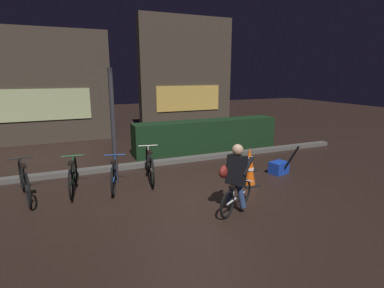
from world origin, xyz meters
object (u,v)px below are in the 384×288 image
object	(u,v)px
parked_bike_leftmost	(24,182)
cyclist	(235,178)
parked_bike_left_mid	(73,176)
traffic_cone_far	(249,159)
blue_crate	(279,168)
parked_bike_center_right	(150,165)
closed_umbrella	(290,160)
parked_bike_center_left	(115,174)
street_post	(113,128)
traffic_cone_near	(250,172)

from	to	relation	value
parked_bike_leftmost	cyclist	xyz separation A→B (m)	(3.55, -2.10, 0.27)
parked_bike_left_mid	traffic_cone_far	distance (m)	4.25
parked_bike_leftmost	traffic_cone_far	distance (m)	5.15
traffic_cone_far	blue_crate	size ratio (longest dim) A/B	1.36
parked_bike_center_right	traffic_cone_far	size ratio (longest dim) A/B	2.78
blue_crate	cyclist	size ratio (longest dim) A/B	0.35
blue_crate	cyclist	distance (m)	2.57
parked_bike_left_mid	closed_umbrella	xyz separation A→B (m)	(4.88, -1.01, 0.06)
parked_bike_center_left	traffic_cone_far	bearing A→B (deg)	-78.05
traffic_cone_far	closed_umbrella	xyz separation A→B (m)	(0.64, -0.78, 0.10)
parked_bike_center_left	cyclist	distance (m)	2.72
parked_bike_center_right	cyclist	bearing A→B (deg)	-146.74
parked_bike_leftmost	closed_umbrella	bearing A→B (deg)	-111.19
street_post	traffic_cone_far	world-z (taller)	street_post
parked_bike_left_mid	traffic_cone_near	world-z (taller)	parked_bike_left_mid
closed_umbrella	street_post	bearing A→B (deg)	-131.61
cyclist	closed_umbrella	bearing A→B (deg)	-5.35
parked_bike_center_right	closed_umbrella	distance (m)	3.38
parked_bike_center_right	cyclist	size ratio (longest dim) A/B	1.33
parked_bike_leftmost	blue_crate	size ratio (longest dim) A/B	3.83
parked_bike_center_right	cyclist	distance (m)	2.43
street_post	traffic_cone_near	world-z (taller)	street_post
traffic_cone_far	cyclist	xyz separation A→B (m)	(-1.59, -1.91, 0.34)
parked_bike_leftmost	cyclist	world-z (taller)	cyclist
traffic_cone_far	closed_umbrella	world-z (taller)	closed_umbrella
parked_bike_left_mid	parked_bike_center_left	bearing A→B (deg)	-92.93
traffic_cone_near	closed_umbrella	bearing A→B (deg)	6.89
street_post	parked_bike_center_right	size ratio (longest dim) A/B	1.54
traffic_cone_near	parked_bike_center_right	bearing A→B (deg)	147.70
parked_bike_center_right	parked_bike_leftmost	bearing A→B (deg)	102.23
traffic_cone_near	blue_crate	distance (m)	1.21
parked_bike_center_right	closed_umbrella	world-z (taller)	closed_umbrella
parked_bike_center_left	blue_crate	bearing A→B (deg)	-85.47
street_post	closed_umbrella	distance (m)	4.23
parked_bike_left_mid	traffic_cone_near	xyz separation A→B (m)	(3.64, -1.16, -0.02)
parked_bike_center_left	parked_bike_center_right	size ratio (longest dim) A/B	0.88
traffic_cone_near	cyclist	distance (m)	1.42
parked_bike_center_left	closed_umbrella	xyz separation A→B (m)	(4.04, -0.87, 0.07)
street_post	closed_umbrella	bearing A→B (deg)	-16.14
parked_bike_center_left	cyclist	xyz separation A→B (m)	(1.81, -2.00, 0.31)
parked_bike_center_right	parked_bike_left_mid	bearing A→B (deg)	102.20
parked_bike_left_mid	traffic_cone_far	xyz separation A→B (m)	(4.24, -0.23, -0.04)
parked_bike_leftmost	parked_bike_left_mid	size ratio (longest dim) A/B	1.08
cyclist	street_post	bearing A→B (deg)	95.27
parked_bike_center_left	blue_crate	world-z (taller)	parked_bike_center_left
traffic_cone_near	blue_crate	xyz separation A→B (m)	(1.13, 0.40, -0.17)
parked_bike_leftmost	parked_bike_center_right	distance (m)	2.58
parked_bike_center_left	traffic_cone_near	world-z (taller)	parked_bike_center_left
parked_bike_center_right	blue_crate	size ratio (longest dim) A/B	3.78
parked_bike_center_left	cyclist	bearing A→B (deg)	-124.28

